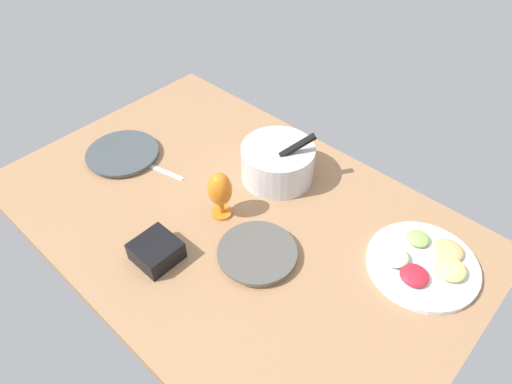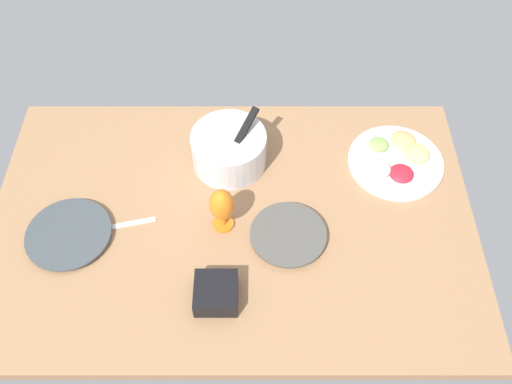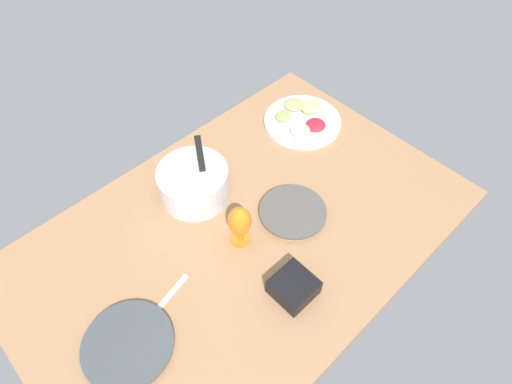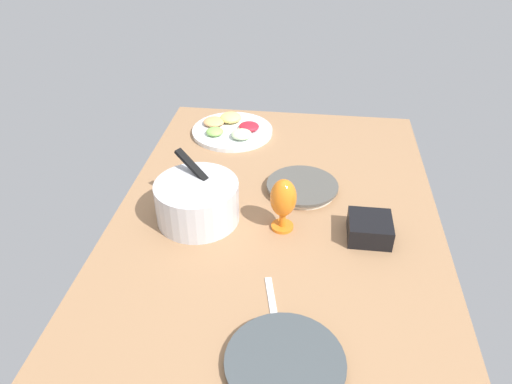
# 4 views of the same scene
# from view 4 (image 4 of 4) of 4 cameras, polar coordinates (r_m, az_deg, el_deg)

# --- Properties ---
(ground_plane) EXTENTS (1.60, 1.04, 0.04)m
(ground_plane) POSITION_cam_4_polar(r_m,az_deg,el_deg) (1.54, 2.31, -4.06)
(ground_plane) COLOR #99704C
(dinner_plate_left) EXTENTS (0.28, 0.28, 0.02)m
(dinner_plate_left) POSITION_cam_4_polar(r_m,az_deg,el_deg) (1.15, 3.46, -19.55)
(dinner_plate_left) COLOR silver
(dinner_plate_left) RESTS_ON ground_plane
(dinner_plate_right) EXTENTS (0.25, 0.25, 0.03)m
(dinner_plate_right) POSITION_cam_4_polar(r_m,az_deg,el_deg) (1.66, 5.50, 0.56)
(dinner_plate_right) COLOR silver
(dinner_plate_right) RESTS_ON ground_plane
(mixing_bowl) EXTENTS (0.26, 0.26, 0.20)m
(mixing_bowl) POSITION_cam_4_polar(r_m,az_deg,el_deg) (1.51, -6.98, -0.96)
(mixing_bowl) COLOR silver
(mixing_bowl) RESTS_ON ground_plane
(fruit_platter) EXTENTS (0.33, 0.33, 0.05)m
(fruit_platter) POSITION_cam_4_polar(r_m,az_deg,el_deg) (2.02, -2.87, 7.46)
(fruit_platter) COLOR silver
(fruit_platter) RESTS_ON ground_plane
(hurricane_glass_orange) EXTENTS (0.08, 0.08, 0.18)m
(hurricane_glass_orange) POSITION_cam_4_polar(r_m,az_deg,el_deg) (1.44, 3.25, -0.94)
(hurricane_glass_orange) COLOR orange
(hurricane_glass_orange) RESTS_ON ground_plane
(square_bowl_black) EXTENTS (0.13, 0.13, 0.06)m
(square_bowl_black) POSITION_cam_4_polar(r_m,az_deg,el_deg) (1.48, 13.34, -4.11)
(square_bowl_black) COLOR black
(square_bowl_black) RESTS_ON ground_plane
(fork_by_left_plate) EXTENTS (0.18, 0.06, 0.01)m
(fork_by_left_plate) POSITION_cam_4_polar(r_m,az_deg,el_deg) (1.27, 1.92, -12.92)
(fork_by_left_plate) COLOR silver
(fork_by_left_plate) RESTS_ON ground_plane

